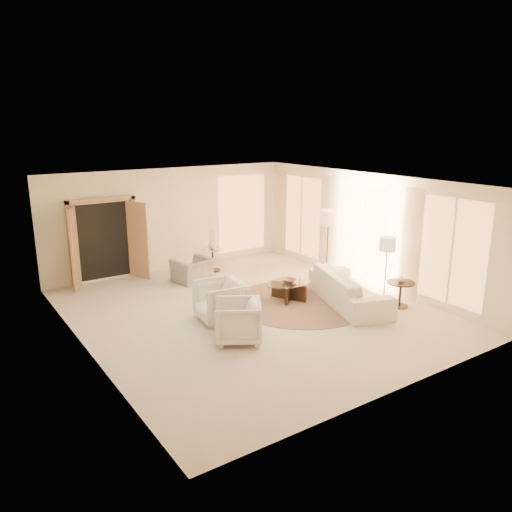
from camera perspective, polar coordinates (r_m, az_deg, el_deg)
room at (r=10.48m, az=-0.59°, el=0.79°), size 7.04×8.04×2.83m
windows_right at (r=12.73m, az=12.24°, el=2.79°), size 0.10×6.40×2.40m
window_back_corner at (r=14.95m, az=-1.58°, el=4.91°), size 1.70×0.10×2.40m
curtains_right at (r=13.33m, az=9.30°, el=3.26°), size 0.06×5.20×2.60m
french_doors at (r=13.16m, az=-16.87°, el=1.61°), size 1.95×0.66×2.16m
area_rug at (r=11.49m, az=5.09°, el=-5.25°), size 4.02×4.02×0.01m
sofa at (r=11.41m, az=10.60°, el=-3.64°), size 1.79×2.74×0.74m
armchair_left at (r=10.30m, az=-4.14°, el=-4.93°), size 0.96×1.01×0.93m
armchair_right at (r=9.37m, az=-2.12°, el=-7.22°), size 1.10×1.12×0.86m
accent_chair at (r=12.89m, az=-7.23°, el=-1.18°), size 1.03×0.78×0.81m
coffee_table at (r=11.54m, az=3.76°, el=-3.75°), size 1.33×1.33×0.42m
end_table at (r=11.49m, az=16.18°, el=-3.74°), size 0.61×0.61×0.58m
side_table at (r=13.77m, az=-4.99°, el=-0.16°), size 0.54×0.54×0.63m
floor_lamp_near at (r=12.82m, az=8.27°, el=4.00°), size 0.44×0.44×1.83m
floor_lamp_far at (r=11.53m, az=14.78°, el=0.98°), size 0.36×0.36×1.50m
bowl at (r=11.48m, az=3.78°, el=-2.82°), size 0.41×0.41×0.08m
end_vase at (r=11.41m, az=16.28°, el=-2.48°), size 0.20×0.20×0.18m
side_vase at (r=13.68m, az=-5.02°, el=1.37°), size 0.27×0.27×0.27m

